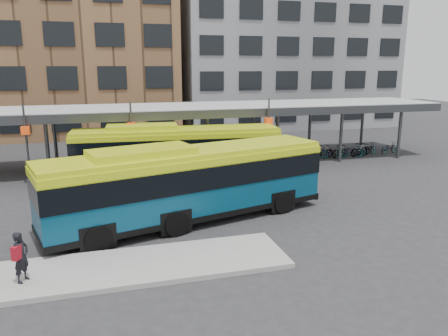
% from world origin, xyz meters
% --- Properties ---
extents(ground, '(120.00, 120.00, 0.00)m').
position_xyz_m(ground, '(0.00, 0.00, 0.00)').
color(ground, '#28282B').
rests_on(ground, ground).
extents(boarding_island, '(14.00, 3.00, 0.18)m').
position_xyz_m(boarding_island, '(-5.50, -3.00, 0.09)').
color(boarding_island, gray).
rests_on(boarding_island, ground).
extents(canopy, '(40.00, 6.53, 4.80)m').
position_xyz_m(canopy, '(-0.06, 12.87, 3.91)').
color(canopy, '#999B9E').
rests_on(canopy, ground).
extents(building_brick, '(26.00, 14.00, 22.00)m').
position_xyz_m(building_brick, '(-10.00, 32.00, 11.00)').
color(building_brick, brown).
rests_on(building_brick, ground).
extents(building_grey, '(24.00, 14.00, 20.00)m').
position_xyz_m(building_grey, '(16.00, 32.00, 10.00)').
color(building_grey, slate).
rests_on(building_grey, ground).
extents(bus_front, '(13.33, 6.08, 3.60)m').
position_xyz_m(bus_front, '(-1.16, 1.21, 1.87)').
color(bus_front, navy).
rests_on(bus_front, ground).
extents(bus_rear, '(12.75, 3.60, 3.47)m').
position_xyz_m(bus_rear, '(-0.38, 8.90, 1.81)').
color(bus_rear, navy).
rests_on(bus_rear, ground).
extents(pedestrian, '(0.65, 0.73, 1.68)m').
position_xyz_m(pedestrian, '(-7.50, -3.30, 1.03)').
color(pedestrian, black).
rests_on(pedestrian, boarding_island).
extents(bike_rack, '(8.22, 1.66, 1.06)m').
position_xyz_m(bike_rack, '(13.81, 11.97, 0.48)').
color(bike_rack, slate).
rests_on(bike_rack, ground).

